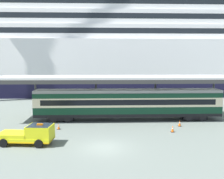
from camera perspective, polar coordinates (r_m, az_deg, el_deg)
name	(u,v)px	position (r m, az deg, el deg)	size (l,w,h in m)	color
ground_plane	(105,147)	(23.11, -1.76, -13.36)	(400.00, 400.00, 0.00)	slate
cruise_ship	(173,33)	(68.60, 14.13, 12.65)	(140.53, 28.96, 44.83)	black
platform_canopy	(128,78)	(32.79, 3.71, 2.69)	(34.87, 6.23, 5.85)	silver
train_carriage	(128,103)	(32.79, 3.74, -3.13)	(24.55, 2.81, 4.11)	black
service_truck	(31,134)	(24.88, -18.46, -9.83)	(5.38, 2.65, 2.02)	yellow
traffic_cone_near	(173,129)	(28.40, 13.97, -8.90)	(0.36, 0.36, 0.76)	black
traffic_cone_mid	(59,127)	(29.32, -12.35, -8.47)	(0.36, 0.36, 0.65)	black
traffic_cone_far	(180,123)	(31.03, 15.51, -7.60)	(0.36, 0.36, 0.77)	black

